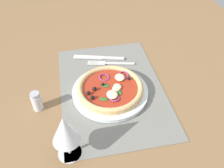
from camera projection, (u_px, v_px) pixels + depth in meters
ground_plane at (112, 91)px, 84.30cm from camera, size 190.00×140.00×2.40cm
placemat at (112, 88)px, 83.34cm from camera, size 50.72×34.90×0.40cm
plate at (110, 92)px, 80.70cm from camera, size 25.36×25.36×1.43cm
pizza at (110, 88)px, 79.47cm from camera, size 21.94×21.94×2.67cm
fork at (108, 63)px, 92.75cm from camera, size 5.45×17.89×0.44cm
knife at (98, 58)px, 95.29cm from camera, size 6.82×19.74×0.62cm
wine_glass at (65, 131)px, 58.26cm from camera, size 7.20×7.20×14.90cm
pepper_shaker at (37, 101)px, 74.62cm from camera, size 3.20×3.20×6.70cm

